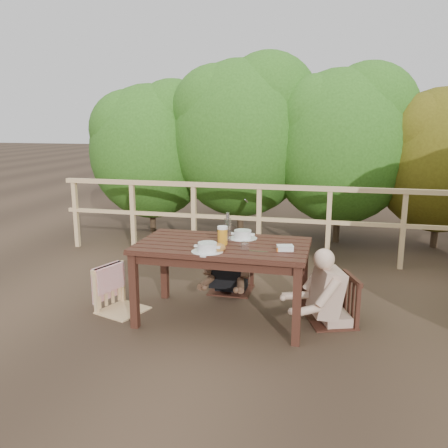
% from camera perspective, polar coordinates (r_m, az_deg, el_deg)
% --- Properties ---
extents(ground, '(60.00, 60.00, 0.00)m').
position_cam_1_polar(ground, '(4.52, -0.15, -11.35)').
color(ground, '#463324').
rests_on(ground, ground).
extents(table, '(1.55, 0.87, 0.72)m').
position_cam_1_polar(table, '(4.39, -0.16, -7.06)').
color(table, '#331912').
rests_on(table, ground).
extents(chair_left, '(0.52, 0.52, 0.82)m').
position_cam_1_polar(chair_left, '(4.64, -12.37, -5.57)').
color(chair_left, tan).
rests_on(chair_left, ground).
extents(chair_far, '(0.45, 0.45, 0.90)m').
position_cam_1_polar(chair_far, '(5.07, 0.90, -3.28)').
color(chair_far, '#331912').
rests_on(chair_far, ground).
extents(chair_right, '(0.53, 0.53, 0.83)m').
position_cam_1_polar(chair_right, '(4.40, 13.09, -6.54)').
color(chair_right, '#331912').
rests_on(chair_right, ground).
extents(woman, '(0.47, 0.58, 1.16)m').
position_cam_1_polar(woman, '(5.05, 0.96, -1.80)').
color(woman, black).
rests_on(woman, ground).
extents(diner_right, '(0.70, 0.64, 1.17)m').
position_cam_1_polar(diner_right, '(4.35, 13.59, -4.50)').
color(diner_right, tan).
rests_on(diner_right, ground).
extents(railing, '(5.60, 0.10, 1.01)m').
position_cam_1_polar(railing, '(6.24, 4.26, 0.22)').
color(railing, tan).
rests_on(railing, ground).
extents(hedge_row, '(6.60, 1.60, 3.80)m').
position_cam_1_polar(hedge_row, '(7.24, 9.27, 12.91)').
color(hedge_row, '#2B5A18').
rests_on(hedge_row, ground).
extents(soup_near, '(0.28, 0.28, 0.09)m').
position_cam_1_polar(soup_near, '(4.01, -2.03, -2.89)').
color(soup_near, white).
rests_on(soup_near, table).
extents(soup_far, '(0.27, 0.27, 0.09)m').
position_cam_1_polar(soup_far, '(4.46, 2.29, -1.33)').
color(soup_far, silver).
rests_on(soup_far, table).
extents(bread_roll, '(0.14, 0.10, 0.08)m').
position_cam_1_polar(bread_roll, '(4.04, -0.74, -2.88)').
color(bread_roll, '#B26C37').
rests_on(bread_roll, table).
extents(beer_glass, '(0.09, 0.09, 0.18)m').
position_cam_1_polar(beer_glass, '(4.23, -0.18, -1.47)').
color(beer_glass, gold).
rests_on(beer_glass, table).
extents(bottle, '(0.07, 0.07, 0.28)m').
position_cam_1_polar(bottle, '(4.34, 0.45, -0.42)').
color(bottle, silver).
rests_on(bottle, table).
extents(tumbler, '(0.07, 0.07, 0.08)m').
position_cam_1_polar(tumbler, '(4.07, 2.53, -2.76)').
color(tumbler, silver).
rests_on(tumbler, table).
extents(butter_tub, '(0.16, 0.13, 0.06)m').
position_cam_1_polar(butter_tub, '(4.08, 7.41, -2.99)').
color(butter_tub, white).
rests_on(butter_tub, table).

